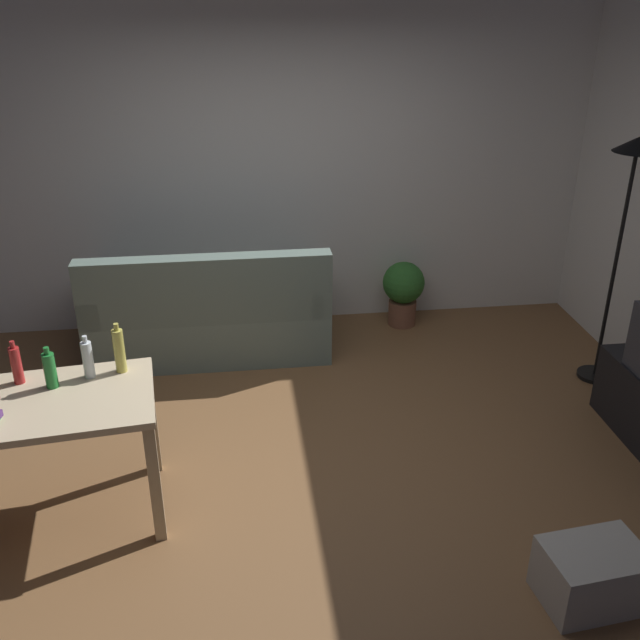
{
  "coord_description": "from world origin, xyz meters",
  "views": [
    {
      "loc": [
        -0.42,
        -3.65,
        2.74
      ],
      "look_at": [
        0.1,
        0.5,
        0.75
      ],
      "focal_mm": 40.24,
      "sensor_mm": 36.0,
      "label": 1
    }
  ],
  "objects_px": {
    "desk": "(39,419)",
    "bottle_green": "(50,370)",
    "potted_plant": "(403,289)",
    "bottle_squat": "(119,350)",
    "bottle_red": "(16,365)",
    "bottle_clear": "(88,359)",
    "couch": "(209,317)",
    "storage_box": "(592,575)",
    "torchiere_lamp": "(628,196)"
  },
  "relations": [
    {
      "from": "couch",
      "to": "storage_box",
      "type": "height_order",
      "value": "couch"
    },
    {
      "from": "couch",
      "to": "bottle_green",
      "type": "relative_size",
      "value": 7.88
    },
    {
      "from": "desk",
      "to": "bottle_squat",
      "type": "xyz_separation_m",
      "value": [
        0.41,
        0.27,
        0.24
      ]
    },
    {
      "from": "torchiere_lamp",
      "to": "bottle_squat",
      "type": "bearing_deg",
      "value": -165.82
    },
    {
      "from": "desk",
      "to": "potted_plant",
      "type": "xyz_separation_m",
      "value": [
        2.5,
        2.21,
        -0.32
      ]
    },
    {
      "from": "torchiere_lamp",
      "to": "desk",
      "type": "bearing_deg",
      "value": -163.45
    },
    {
      "from": "desk",
      "to": "bottle_green",
      "type": "distance_m",
      "value": 0.26
    },
    {
      "from": "couch",
      "to": "torchiere_lamp",
      "type": "xyz_separation_m",
      "value": [
        2.9,
        -0.78,
        1.11
      ]
    },
    {
      "from": "desk",
      "to": "potted_plant",
      "type": "distance_m",
      "value": 3.35
    },
    {
      "from": "torchiere_lamp",
      "to": "bottle_green",
      "type": "distance_m",
      "value": 3.85
    },
    {
      "from": "bottle_squat",
      "to": "torchiere_lamp",
      "type": "bearing_deg",
      "value": 14.18
    },
    {
      "from": "torchiere_lamp",
      "to": "storage_box",
      "type": "xyz_separation_m",
      "value": [
        -1.05,
        -2.05,
        -1.26
      ]
    },
    {
      "from": "potted_plant",
      "to": "storage_box",
      "type": "distance_m",
      "value": 3.16
    },
    {
      "from": "bottle_green",
      "to": "couch",
      "type": "bearing_deg",
      "value": 66.0
    },
    {
      "from": "bottle_green",
      "to": "bottle_squat",
      "type": "relative_size",
      "value": 0.81
    },
    {
      "from": "storage_box",
      "to": "bottle_squat",
      "type": "distance_m",
      "value": 2.69
    },
    {
      "from": "bottle_red",
      "to": "bottle_clear",
      "type": "xyz_separation_m",
      "value": [
        0.37,
        0.01,
        0.0
      ]
    },
    {
      "from": "couch",
      "to": "bottle_red",
      "type": "relative_size",
      "value": 7.47
    },
    {
      "from": "storage_box",
      "to": "bottle_red",
      "type": "xyz_separation_m",
      "value": [
        -2.82,
        1.15,
        0.72
      ]
    },
    {
      "from": "storage_box",
      "to": "couch",
      "type": "bearing_deg",
      "value": 123.15
    },
    {
      "from": "torchiere_lamp",
      "to": "bottle_green",
      "type": "xyz_separation_m",
      "value": [
        -3.68,
        -0.97,
        -0.55
      ]
    },
    {
      "from": "bottle_clear",
      "to": "bottle_squat",
      "type": "xyz_separation_m",
      "value": [
        0.16,
        0.04,
        0.02
      ]
    },
    {
      "from": "couch",
      "to": "bottle_squat",
      "type": "bearing_deg",
      "value": 75.08
    },
    {
      "from": "bottle_clear",
      "to": "bottle_squat",
      "type": "bearing_deg",
      "value": 15.01
    },
    {
      "from": "bottle_red",
      "to": "bottle_squat",
      "type": "height_order",
      "value": "bottle_squat"
    },
    {
      "from": "potted_plant",
      "to": "bottle_squat",
      "type": "xyz_separation_m",
      "value": [
        -2.09,
        -1.94,
        0.56
      ]
    },
    {
      "from": "potted_plant",
      "to": "storage_box",
      "type": "xyz_separation_m",
      "value": [
        0.2,
        -3.15,
        -0.18
      ]
    },
    {
      "from": "potted_plant",
      "to": "bottle_squat",
      "type": "relative_size",
      "value": 1.94
    },
    {
      "from": "bottle_red",
      "to": "bottle_squat",
      "type": "relative_size",
      "value": 0.85
    },
    {
      "from": "bottle_green",
      "to": "bottle_squat",
      "type": "bearing_deg",
      "value": 20.23
    },
    {
      "from": "couch",
      "to": "storage_box",
      "type": "bearing_deg",
      "value": 123.15
    },
    {
      "from": "couch",
      "to": "bottle_squat",
      "type": "xyz_separation_m",
      "value": [
        -0.43,
        -1.63,
        0.58
      ]
    },
    {
      "from": "storage_box",
      "to": "bottle_clear",
      "type": "distance_m",
      "value": 2.81
    },
    {
      "from": "bottle_red",
      "to": "bottle_green",
      "type": "bearing_deg",
      "value": -20.39
    },
    {
      "from": "bottle_red",
      "to": "bottle_squat",
      "type": "xyz_separation_m",
      "value": [
        0.54,
        0.06,
        0.02
      ]
    },
    {
      "from": "desk",
      "to": "bottle_squat",
      "type": "relative_size",
      "value": 4.33
    },
    {
      "from": "couch",
      "to": "desk",
      "type": "distance_m",
      "value": 2.1
    },
    {
      "from": "couch",
      "to": "potted_plant",
      "type": "distance_m",
      "value": 1.68
    },
    {
      "from": "potted_plant",
      "to": "bottle_squat",
      "type": "distance_m",
      "value": 2.9
    },
    {
      "from": "storage_box",
      "to": "bottle_green",
      "type": "bearing_deg",
      "value": 157.7
    },
    {
      "from": "storage_box",
      "to": "bottle_green",
      "type": "height_order",
      "value": "bottle_green"
    },
    {
      "from": "couch",
      "to": "desk",
      "type": "relative_size",
      "value": 1.48
    },
    {
      "from": "torchiere_lamp",
      "to": "potted_plant",
      "type": "bearing_deg",
      "value": 138.7
    },
    {
      "from": "potted_plant",
      "to": "bottle_red",
      "type": "height_order",
      "value": "bottle_red"
    },
    {
      "from": "desk",
      "to": "bottle_red",
      "type": "relative_size",
      "value": 5.06
    },
    {
      "from": "bottle_red",
      "to": "bottle_green",
      "type": "xyz_separation_m",
      "value": [
        0.19,
        -0.07,
        -0.01
      ]
    },
    {
      "from": "potted_plant",
      "to": "bottle_red",
      "type": "distance_m",
      "value": 3.34
    },
    {
      "from": "torchiere_lamp",
      "to": "bottle_green",
      "type": "bearing_deg",
      "value": -165.23
    },
    {
      "from": "torchiere_lamp",
      "to": "bottle_clear",
      "type": "distance_m",
      "value": 3.65
    },
    {
      "from": "bottle_squat",
      "to": "couch",
      "type": "bearing_deg",
      "value": 75.08
    }
  ]
}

